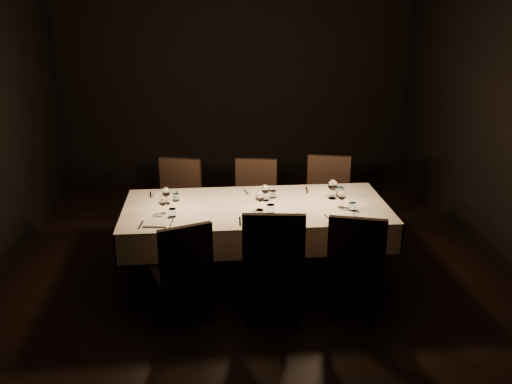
{
  "coord_description": "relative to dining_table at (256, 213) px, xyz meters",
  "views": [
    {
      "loc": [
        -0.43,
        -4.8,
        2.65
      ],
      "look_at": [
        0.0,
        0.0,
        0.9
      ],
      "focal_mm": 38.0,
      "sensor_mm": 36.0,
      "label": 1
    }
  ],
  "objects": [
    {
      "name": "chair_far_center",
      "position": [
        0.06,
        0.79,
        -0.16
      ],
      "size": [
        0.54,
        0.54,
        0.96
      ],
      "rotation": [
        0.0,
        0.0,
        -0.18
      ],
      "color": "black",
      "rests_on": "ground"
    },
    {
      "name": "room",
      "position": [
        0.0,
        0.0,
        0.81
      ],
      "size": [
        5.01,
        6.01,
        3.01
      ],
      "color": "black",
      "rests_on": "ground"
    },
    {
      "name": "place_setting_near_center",
      "position": [
        0.03,
        -0.22,
        0.15
      ],
      "size": [
        0.35,
        0.41,
        0.19
      ],
      "rotation": [
        0.0,
        0.0,
        -0.04
      ],
      "color": "silver",
      "rests_on": "dining_table"
    },
    {
      "name": "chair_near_center",
      "position": [
        0.07,
        -0.79,
        -0.12
      ],
      "size": [
        0.56,
        0.56,
        1.05
      ],
      "rotation": [
        0.0,
        0.0,
        3.02
      ],
      "color": "black",
      "rests_on": "ground"
    },
    {
      "name": "chair_near_right",
      "position": [
        0.78,
        -0.79,
        -0.15
      ],
      "size": [
        0.59,
        0.59,
        0.98
      ],
      "rotation": [
        0.0,
        0.0,
        2.85
      ],
      "color": "black",
      "rests_on": "ground"
    },
    {
      "name": "place_setting_near_left",
      "position": [
        -0.86,
        -0.22,
        0.14
      ],
      "size": [
        0.32,
        0.4,
        0.17
      ],
      "rotation": [
        0.0,
        0.0,
        -0.12
      ],
      "color": "silver",
      "rests_on": "dining_table"
    },
    {
      "name": "chair_far_left",
      "position": [
        -0.79,
        0.82,
        -0.15
      ],
      "size": [
        0.59,
        0.59,
        0.98
      ],
      "rotation": [
        0.0,
        0.0,
        -0.3
      ],
      "color": "black",
      "rests_on": "ground"
    },
    {
      "name": "place_setting_far_right",
      "position": [
        0.77,
        0.22,
        0.15
      ],
      "size": [
        0.37,
        0.42,
        0.2
      ],
      "rotation": [
        0.0,
        0.0,
        -0.13
      ],
      "color": "silver",
      "rests_on": "dining_table"
    },
    {
      "name": "place_setting_far_left",
      "position": [
        -0.85,
        0.22,
        0.14
      ],
      "size": [
        0.31,
        0.39,
        0.17
      ],
      "rotation": [
        0.0,
        0.0,
        0.12
      ],
      "color": "silver",
      "rests_on": "dining_table"
    },
    {
      "name": "place_setting_near_right",
      "position": [
        0.81,
        -0.22,
        0.14
      ],
      "size": [
        0.33,
        0.4,
        0.17
      ],
      "rotation": [
        0.0,
        0.0,
        0.21
      ],
      "color": "silver",
      "rests_on": "dining_table"
    },
    {
      "name": "chair_far_right",
      "position": [
        0.87,
        0.75,
        -0.15
      ],
      "size": [
        0.57,
        0.57,
        0.99
      ],
      "rotation": [
        0.0,
        0.0,
        -0.24
      ],
      "color": "black",
      "rests_on": "ground"
    },
    {
      "name": "dining_table",
      "position": [
        0.0,
        0.0,
        0.0
      ],
      "size": [
        2.52,
        1.12,
        0.76
      ],
      "color": "black",
      "rests_on": "ground"
    },
    {
      "name": "place_setting_far_center",
      "position": [
        0.11,
        0.22,
        0.14
      ],
      "size": [
        0.31,
        0.39,
        0.17
      ],
      "rotation": [
        0.0,
        0.0,
        0.14
      ],
      "color": "silver",
      "rests_on": "dining_table"
    },
    {
      "name": "chair_near_left",
      "position": [
        -0.68,
        -0.73,
        -0.17
      ],
      "size": [
        0.58,
        0.58,
        0.93
      ],
      "rotation": [
        0.0,
        0.0,
        3.49
      ],
      "color": "black",
      "rests_on": "ground"
    }
  ]
}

